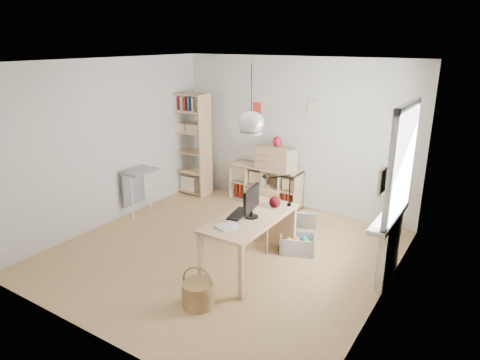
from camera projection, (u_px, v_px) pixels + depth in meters
The scene contains 20 objects.
ground at pixel (223, 252), 6.26m from camera, with size 4.50×4.50×0.00m, color tan.
room_shell at pixel (251, 122), 5.23m from camera, with size 4.50×4.50×4.50m.
window_unit at pixel (403, 164), 5.12m from camera, with size 0.07×1.16×1.46m.
radiator at pixel (389, 249), 5.50m from camera, with size 0.10×0.80×0.80m, color white.
windowsill at pixel (389, 218), 5.39m from camera, with size 0.22×1.20×0.06m, color silver.
desk at pixel (250, 223), 5.65m from camera, with size 0.70×1.50×0.75m.
cube_shelf at pixel (265, 188), 8.07m from camera, with size 1.40×0.38×0.72m.
tall_bookshelf at pixel (190, 140), 8.40m from camera, with size 0.80×0.38×2.00m.
side_table at pixel (137, 179), 7.37m from camera, with size 0.40×0.55×0.85m.
chair at pixel (262, 215), 6.36m from camera, with size 0.45×0.45×0.84m.
wicker_basket at pixel (198, 293), 4.96m from camera, with size 0.37×0.37×0.51m.
storage_chest at pixel (298, 240), 6.27m from camera, with size 0.67×0.71×0.53m.
monitor at pixel (251, 201), 5.53m from camera, with size 0.19×0.47×0.41m.
keyboard at pixel (239, 214), 5.68m from camera, with size 0.17×0.45×0.02m, color black.
task_lamp at pixel (275, 185), 5.95m from camera, with size 0.41×0.15×0.43m.
yarn_ball at pixel (275, 202), 5.89m from camera, with size 0.16×0.16×0.16m, color #500A14.
paper_tray at pixel (227, 226), 5.29m from camera, with size 0.21×0.26×0.03m, color silver.
drawer_chest at pixel (276, 158), 7.73m from camera, with size 0.73×0.33×0.41m, color tan.
red_vase at pixel (277, 142), 7.62m from camera, with size 0.16×0.16×0.19m, color maroon.
potted_plant at pixel (393, 199), 5.49m from camera, with size 0.27×0.23×0.30m, color #396E29.
Camera 1 is at (3.23, -4.60, 2.97)m, focal length 32.00 mm.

